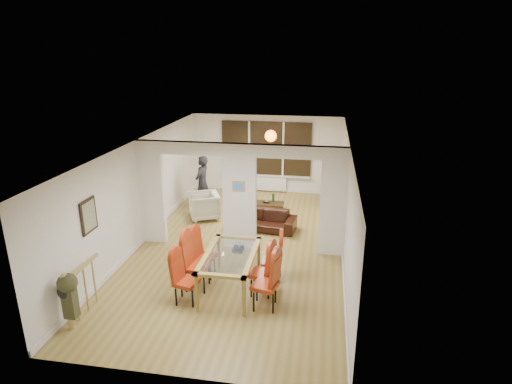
% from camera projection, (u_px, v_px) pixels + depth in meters
% --- Properties ---
extents(floor, '(5.00, 9.00, 0.01)m').
position_uv_depth(floor, '(240.00, 247.00, 10.59)').
color(floor, olive).
rests_on(floor, ground).
extents(room_walls, '(5.00, 9.00, 2.60)m').
position_uv_depth(room_walls, '(240.00, 197.00, 10.18)').
color(room_walls, silver).
rests_on(room_walls, floor).
extents(divider_wall, '(5.00, 0.18, 2.60)m').
position_uv_depth(divider_wall, '(240.00, 197.00, 10.18)').
color(divider_wall, white).
rests_on(divider_wall, floor).
extents(bay_window_blinds, '(3.00, 0.08, 1.80)m').
position_uv_depth(bay_window_blinds, '(266.00, 148.00, 14.27)').
color(bay_window_blinds, black).
rests_on(bay_window_blinds, room_walls).
extents(radiator, '(1.40, 0.08, 0.50)m').
position_uv_depth(radiator, '(266.00, 183.00, 14.61)').
color(radiator, white).
rests_on(radiator, floor).
extents(pendant_light, '(0.36, 0.36, 0.36)m').
position_uv_depth(pendant_light, '(271.00, 136.00, 12.95)').
color(pendant_light, orange).
rests_on(pendant_light, room_walls).
extents(stair_newel, '(0.40, 1.20, 1.10)m').
position_uv_depth(stair_newel, '(84.00, 286.00, 7.77)').
color(stair_newel, '#A28D4A').
rests_on(stair_newel, floor).
extents(wall_poster, '(0.04, 0.52, 0.67)m').
position_uv_depth(wall_poster, '(89.00, 216.00, 8.22)').
color(wall_poster, gray).
rests_on(wall_poster, room_walls).
extents(pillar_photo, '(0.30, 0.03, 0.25)m').
position_uv_depth(pillar_photo, '(239.00, 186.00, 9.99)').
color(pillar_photo, '#4C8CD8').
rests_on(pillar_photo, divider_wall).
extents(dining_table, '(0.99, 1.76, 0.82)m').
position_uv_depth(dining_table, '(230.00, 272.00, 8.54)').
color(dining_table, olive).
rests_on(dining_table, floor).
extents(dining_chair_la, '(0.49, 0.49, 1.01)m').
position_uv_depth(dining_chair_la, '(186.00, 279.00, 8.12)').
color(dining_chair_la, '#962A0F').
rests_on(dining_chair_la, floor).
extents(dining_chair_lb, '(0.50, 0.50, 1.13)m').
position_uv_depth(dining_chair_lb, '(197.00, 263.00, 8.58)').
color(dining_chair_lb, '#962A0F').
rests_on(dining_chair_lb, floor).
extents(dining_chair_lc, '(0.50, 0.50, 1.02)m').
position_uv_depth(dining_chair_lc, '(205.00, 254.00, 9.08)').
color(dining_chair_lc, '#962A0F').
rests_on(dining_chair_lc, floor).
extents(dining_chair_ra, '(0.54, 0.54, 1.10)m').
position_uv_depth(dining_chair_ra, '(265.00, 281.00, 7.94)').
color(dining_chair_ra, '#962A0F').
rests_on(dining_chair_ra, floor).
extents(dining_chair_rb, '(0.51, 0.51, 1.05)m').
position_uv_depth(dining_chair_rb, '(261.00, 270.00, 8.40)').
color(dining_chair_rb, '#962A0F').
rests_on(dining_chair_rb, floor).
extents(dining_chair_rc, '(0.43, 0.43, 1.02)m').
position_uv_depth(dining_chair_rc, '(272.00, 258.00, 8.92)').
color(dining_chair_rc, '#962A0F').
rests_on(dining_chair_rc, floor).
extents(sofa, '(1.89, 0.92, 0.53)m').
position_uv_depth(sofa, '(262.00, 220.00, 11.57)').
color(sofa, black).
rests_on(sofa, floor).
extents(armchair, '(1.08, 1.09, 0.76)m').
position_uv_depth(armchair, '(204.00, 206.00, 12.26)').
color(armchair, '#BAB69E').
rests_on(armchair, floor).
extents(person, '(0.66, 0.50, 1.64)m').
position_uv_depth(person, '(202.00, 183.00, 12.92)').
color(person, black).
rests_on(person, floor).
extents(television, '(0.93, 0.33, 0.54)m').
position_uv_depth(television, '(324.00, 196.00, 13.46)').
color(television, black).
rests_on(television, floor).
extents(coffee_table, '(1.09, 0.78, 0.23)m').
position_uv_depth(coffee_table, '(267.00, 206.00, 12.98)').
color(coffee_table, black).
rests_on(coffee_table, floor).
extents(bottle, '(0.07, 0.07, 0.28)m').
position_uv_depth(bottle, '(273.00, 197.00, 12.98)').
color(bottle, '#143F19').
rests_on(bottle, coffee_table).
extents(bowl, '(0.22, 0.22, 0.05)m').
position_uv_depth(bowl, '(266.00, 202.00, 12.98)').
color(bowl, black).
rests_on(bowl, coffee_table).
extents(shoes, '(0.24, 0.26, 0.10)m').
position_uv_depth(shoes, '(238.00, 250.00, 10.31)').
color(shoes, black).
rests_on(shoes, floor).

